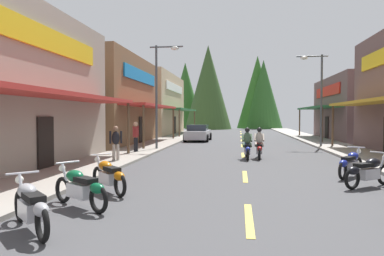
{
  "coord_description": "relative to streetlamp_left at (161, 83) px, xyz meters",
  "views": [
    {
      "loc": [
        -0.21,
        0.76,
        2.12
      ],
      "look_at": [
        -3.88,
        28.22,
        1.2
      ],
      "focal_mm": 33.14,
      "sensor_mm": 36.0,
      "label": 1
    }
  ],
  "objects": [
    {
      "name": "ground",
      "position": [
        5.02,
        0.92,
        -4.25
      ],
      "size": [
        9.83,
        76.4,
        0.1
      ],
      "primitive_type": "cube",
      "color": "#424244"
    },
    {
      "name": "sidewalk_left",
      "position": [
        -1.3,
        0.92,
        -4.14
      ],
      "size": [
        2.79,
        76.4,
        0.12
      ],
      "primitive_type": "cube",
      "color": "gray",
      "rests_on": "ground"
    },
    {
      "name": "sidewalk_right",
      "position": [
        11.33,
        0.92,
        -4.14
      ],
      "size": [
        2.79,
        76.4,
        0.12
      ],
      "primitive_type": "cube",
      "color": "#9E9991",
      "rests_on": "ground"
    },
    {
      "name": "centerline_dashes",
      "position": [
        5.02,
        3.64,
        -4.19
      ],
      "size": [
        0.16,
        50.49,
        0.01
      ],
      "color": "#E0C64C",
      "rests_on": "ground"
    },
    {
      "name": "storefront_left_middle",
      "position": [
        -6.49,
        4.85,
        -0.88
      ],
      "size": [
        9.46,
        11.59,
        6.64
      ],
      "color": "brown",
      "rests_on": "ground"
    },
    {
      "name": "storefront_left_far",
      "position": [
        -6.65,
        19.09,
        -0.73
      ],
      "size": [
        9.78,
        13.85,
        6.94
      ],
      "color": "tan",
      "rests_on": "ground"
    },
    {
      "name": "storefront_right_far",
      "position": [
        15.74,
        11.9,
        -1.38
      ],
      "size": [
        7.92,
        11.81,
        5.62
      ],
      "color": "brown",
      "rests_on": "ground"
    },
    {
      "name": "streetlamp_left",
      "position": [
        0.0,
        0.0,
        0.0
      ],
      "size": [
        2.08,
        0.3,
        6.5
      ],
      "color": "#474C51",
      "rests_on": "ground"
    },
    {
      "name": "streetlamp_right",
      "position": [
        10.02,
        3.5,
        -0.11
      ],
      "size": [
        2.08,
        0.3,
        6.3
      ],
      "color": "#474C51",
      "rests_on": "ground"
    },
    {
      "name": "motorcycle_parked_right_4",
      "position": [
        8.62,
        -10.42,
        -3.71
      ],
      "size": [
        1.78,
        1.36,
        1.04
      ],
      "rotation": [
        0.0,
        0.0,
        0.64
      ],
      "color": "black",
      "rests_on": "ground"
    },
    {
      "name": "motorcycle_parked_right_5",
      "position": [
        8.64,
        -8.68,
        -3.71
      ],
      "size": [
        1.33,
        1.8,
        1.04
      ],
      "rotation": [
        0.0,
        0.0,
        0.95
      ],
      "color": "black",
      "rests_on": "ground"
    },
    {
      "name": "motorcycle_parked_left_1",
      "position": [
        1.02,
        -15.54,
        -3.71
      ],
      "size": [
        1.62,
        1.55,
        1.04
      ],
      "rotation": [
        0.0,
        0.0,
        2.38
      ],
      "color": "black",
      "rests_on": "ground"
    },
    {
      "name": "motorcycle_parked_left_2",
      "position": [
        1.18,
        -13.83,
        -3.71
      ],
      "size": [
        1.84,
        1.26,
        1.04
      ],
      "rotation": [
        0.0,
        0.0,
        2.56
      ],
      "color": "black",
      "rests_on": "ground"
    },
    {
      "name": "motorcycle_parked_left_3",
      "position": [
        1.22,
        -12.15,
        -3.71
      ],
      "size": [
        1.57,
        1.6,
        1.04
      ],
      "rotation": [
        0.0,
        0.0,
        2.35
      ],
      "color": "black",
      "rests_on": "ground"
    },
    {
      "name": "rider_cruising_lead",
      "position": [
        5.2,
        -3.85,
        -3.54
      ],
      "size": [
        0.6,
        2.14,
        1.57
      ],
      "rotation": [
        0.0,
        0.0,
        1.6
      ],
      "color": "black",
      "rests_on": "ground"
    },
    {
      "name": "rider_cruising_trailing",
      "position": [
        5.8,
        -3.51,
        -3.54
      ],
      "size": [
        0.6,
        2.14,
        1.57
      ],
      "rotation": [
        0.0,
        0.0,
        1.54
      ],
      "color": "black",
      "rests_on": "ground"
    },
    {
      "name": "pedestrian_by_shop",
      "position": [
        -0.74,
        -6.12,
        -3.23
      ],
      "size": [
        0.53,
        0.38,
        1.68
      ],
      "rotation": [
        0.0,
        0.0,
        1.96
      ],
      "color": "#B2A599",
      "rests_on": "ground"
    },
    {
      "name": "pedestrian_browsing",
      "position": [
        -1.01,
        -2.1,
        -3.14
      ],
      "size": [
        0.35,
        0.55,
        1.81
      ],
      "rotation": [
        0.0,
        0.0,
        6.02
      ],
      "color": "black",
      "rests_on": "ground"
    },
    {
      "name": "parked_car_curbside",
      "position": [
        1.3,
        8.65,
        -3.51
      ],
      "size": [
        2.09,
        4.31,
        1.4
      ],
      "rotation": [
        0.0,
        0.0,
        1.56
      ],
      "color": "silver",
      "rests_on": "ground"
    },
    {
      "name": "treeline_backdrop",
      "position": [
        2.72,
        40.9,
        2.24
      ],
      "size": [
        20.72,
        12.87,
        13.98
      ],
      "color": "#314D23",
      "rests_on": "ground"
    }
  ]
}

